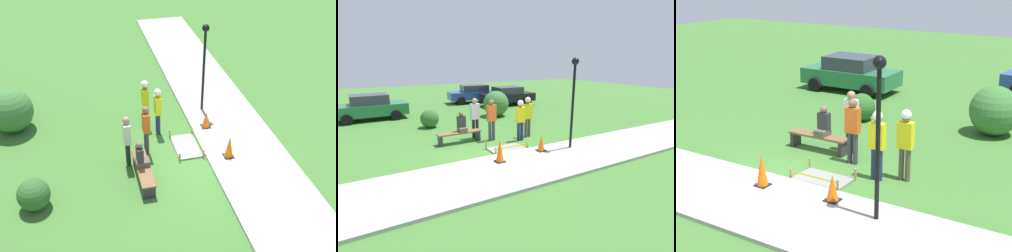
# 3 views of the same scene
# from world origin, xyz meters

# --- Properties ---
(ground_plane) EXTENTS (60.00, 60.00, 0.00)m
(ground_plane) POSITION_xyz_m (0.00, 0.00, 0.00)
(ground_plane) COLOR #3D702D
(sidewalk) EXTENTS (28.00, 2.82, 0.10)m
(sidewalk) POSITION_xyz_m (0.00, -1.41, 0.05)
(sidewalk) COLOR #9E9E99
(sidewalk) RESTS_ON ground_plane
(wet_concrete_patch) EXTENTS (1.48, 0.90, 0.33)m
(wet_concrete_patch) POSITION_xyz_m (0.92, 0.50, 0.04)
(wet_concrete_patch) COLOR gray
(wet_concrete_patch) RESTS_ON ground_plane
(traffic_cone_near_patch) EXTENTS (0.34, 0.34, 0.82)m
(traffic_cone_near_patch) POSITION_xyz_m (-0.05, -0.73, 0.51)
(traffic_cone_near_patch) COLOR black
(traffic_cone_near_patch) RESTS_ON sidewalk
(traffic_cone_far_patch) EXTENTS (0.34, 0.34, 0.65)m
(traffic_cone_far_patch) POSITION_xyz_m (1.88, -0.53, 0.42)
(traffic_cone_far_patch) COLOR black
(traffic_cone_far_patch) RESTS_ON sidewalk
(park_bench) EXTENTS (1.91, 0.44, 0.49)m
(park_bench) POSITION_xyz_m (-0.44, 2.29, 0.35)
(park_bench) COLOR #2D2D33
(park_bench) RESTS_ON ground_plane
(person_seated_on_bench) EXTENTS (0.36, 0.44, 0.89)m
(person_seated_on_bench) POSITION_xyz_m (-0.29, 2.34, 0.84)
(person_seated_on_bench) COLOR brown
(person_seated_on_bench) RESTS_ON park_bench
(worker_supervisor) EXTENTS (0.40, 0.27, 1.89)m
(worker_supervisor) POSITION_xyz_m (2.69, 1.62, 1.15)
(worker_supervisor) COLOR brown
(worker_supervisor) RESTS_ON ground_plane
(worker_assistant) EXTENTS (0.40, 0.27, 1.85)m
(worker_assistant) POSITION_xyz_m (2.06, 1.27, 1.11)
(worker_assistant) COLOR navy
(worker_assistant) RESTS_ON ground_plane
(bystander_in_orange_shirt) EXTENTS (0.40, 0.24, 1.86)m
(bystander_in_orange_shirt) POSITION_xyz_m (0.96, 1.92, 1.07)
(bystander_in_orange_shirt) COLOR #383D47
(bystander_in_orange_shirt) RESTS_ON ground_plane
(bystander_in_gray_shirt) EXTENTS (0.40, 0.25, 1.87)m
(bystander_in_gray_shirt) POSITION_xyz_m (0.47, 2.64, 1.07)
(bystander_in_gray_shirt) COLOR black
(bystander_in_gray_shirt) RESTS_ON ground_plane
(lamppost_near) EXTENTS (0.28, 0.28, 3.53)m
(lamppost_near) POSITION_xyz_m (3.17, -0.77, 2.45)
(lamppost_near) COLOR black
(lamppost_near) RESTS_ON sidewalk
(parked_car_blue) EXTENTS (4.44, 2.33, 1.49)m
(parked_car_blue) POSITION_xyz_m (4.47, 12.26, 0.77)
(parked_car_blue) COLOR #28479E
(parked_car_blue) RESTS_ON ground_plane
(parked_car_green) EXTENTS (4.18, 2.13, 1.53)m
(parked_car_green) POSITION_xyz_m (-3.54, 9.30, 0.78)
(parked_car_green) COLOR #236B3D
(parked_car_green) RESTS_ON ground_plane
(parked_car_black) EXTENTS (4.23, 2.11, 1.47)m
(parked_car_black) POSITION_xyz_m (6.27, 9.76, 0.77)
(parked_car_black) COLOR black
(parked_car_black) RESTS_ON ground_plane
(shrub_rounded_near) EXTENTS (0.97, 0.97, 0.97)m
(shrub_rounded_near) POSITION_xyz_m (-0.90, 5.64, 0.49)
(shrub_rounded_near) COLOR #2D6028
(shrub_rounded_near) RESTS_ON ground_plane
(shrub_rounded_mid) EXTENTS (1.62, 1.62, 1.62)m
(shrub_rounded_mid) POSITION_xyz_m (3.54, 6.50, 0.81)
(shrub_rounded_mid) COLOR #387033
(shrub_rounded_mid) RESTS_ON ground_plane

